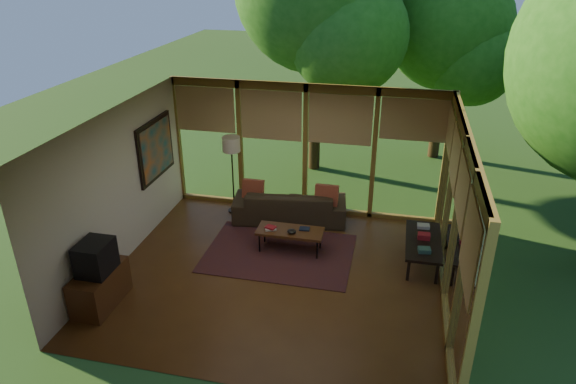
% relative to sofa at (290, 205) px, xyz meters
% --- Properties ---
extents(floor, '(5.50, 5.50, 0.00)m').
position_rel_sofa_xyz_m(floor, '(0.21, -2.00, -0.33)').
color(floor, brown).
rests_on(floor, ground).
extents(ceiling, '(5.50, 5.50, 0.00)m').
position_rel_sofa_xyz_m(ceiling, '(0.21, -2.00, 2.37)').
color(ceiling, silver).
rests_on(ceiling, ground).
extents(wall_left, '(0.04, 5.00, 2.70)m').
position_rel_sofa_xyz_m(wall_left, '(-2.54, -2.00, 1.02)').
color(wall_left, silver).
rests_on(wall_left, ground).
extents(wall_front, '(5.50, 0.04, 2.70)m').
position_rel_sofa_xyz_m(wall_front, '(0.21, -4.50, 1.02)').
color(wall_front, silver).
rests_on(wall_front, ground).
extents(window_wall_back, '(5.50, 0.12, 2.70)m').
position_rel_sofa_xyz_m(window_wall_back, '(0.21, 0.50, 1.02)').
color(window_wall_back, olive).
rests_on(window_wall_back, ground).
extents(window_wall_right, '(0.12, 5.00, 2.70)m').
position_rel_sofa_xyz_m(window_wall_right, '(2.96, -2.00, 1.02)').
color(window_wall_right, olive).
rests_on(window_wall_right, ground).
extents(tree_ne, '(3.05, 3.05, 4.84)m').
position_rel_sofa_xyz_m(tree_ne, '(2.98, 4.40, 2.98)').
color(tree_ne, '#3B2915').
rests_on(tree_ne, ground).
extents(rug, '(2.64, 1.87, 0.01)m').
position_rel_sofa_xyz_m(rug, '(0.09, -1.32, -0.32)').
color(rug, maroon).
rests_on(rug, floor).
extents(sofa, '(2.36, 1.19, 0.66)m').
position_rel_sofa_xyz_m(sofa, '(0.00, 0.00, 0.00)').
color(sofa, '#372A1B').
rests_on(sofa, floor).
extents(pillow_left, '(0.43, 0.23, 0.45)m').
position_rel_sofa_xyz_m(pillow_left, '(-0.75, -0.05, 0.27)').
color(pillow_left, maroon).
rests_on(pillow_left, sofa).
extents(pillow_right, '(0.46, 0.24, 0.48)m').
position_rel_sofa_xyz_m(pillow_right, '(0.75, -0.05, 0.28)').
color(pillow_right, maroon).
rests_on(pillow_right, sofa).
extents(ct_book_lower, '(0.24, 0.21, 0.03)m').
position_rel_sofa_xyz_m(ct_book_lower, '(-0.09, -1.23, 0.11)').
color(ct_book_lower, '#B5AFA4').
rests_on(ct_book_lower, coffee_table).
extents(ct_book_upper, '(0.21, 0.18, 0.03)m').
position_rel_sofa_xyz_m(ct_book_upper, '(-0.09, -1.23, 0.14)').
color(ct_book_upper, maroon).
rests_on(ct_book_upper, coffee_table).
extents(ct_book_side, '(0.20, 0.15, 0.03)m').
position_rel_sofa_xyz_m(ct_book_side, '(0.51, -1.10, 0.11)').
color(ct_book_side, black).
rests_on(ct_book_side, coffee_table).
extents(ct_bowl, '(0.16, 0.16, 0.07)m').
position_rel_sofa_xyz_m(ct_bowl, '(0.31, -1.28, 0.13)').
color(ct_bowl, black).
rests_on(ct_bowl, coffee_table).
extents(media_cabinet, '(0.50, 1.00, 0.60)m').
position_rel_sofa_xyz_m(media_cabinet, '(-2.26, -3.35, -0.03)').
color(media_cabinet, '#573017').
rests_on(media_cabinet, floor).
extents(television, '(0.45, 0.55, 0.50)m').
position_rel_sofa_xyz_m(television, '(-2.24, -3.35, 0.52)').
color(television, black).
rests_on(television, media_cabinet).
extents(console_book_a, '(0.22, 0.17, 0.07)m').
position_rel_sofa_xyz_m(console_book_a, '(2.61, -1.47, 0.16)').
color(console_book_a, '#30544C').
rests_on(console_book_a, side_console).
extents(console_book_b, '(0.21, 0.16, 0.10)m').
position_rel_sofa_xyz_m(console_book_b, '(2.61, -1.02, 0.17)').
color(console_book_b, maroon).
rests_on(console_book_b, side_console).
extents(console_book_c, '(0.22, 0.17, 0.06)m').
position_rel_sofa_xyz_m(console_book_c, '(2.61, -0.62, 0.15)').
color(console_book_c, '#B5AFA4').
rests_on(console_book_c, side_console).
extents(floor_lamp, '(0.36, 0.36, 1.65)m').
position_rel_sofa_xyz_m(floor_lamp, '(-1.22, 0.10, 1.08)').
color(floor_lamp, black).
rests_on(floor_lamp, floor).
extents(coffee_table, '(1.20, 0.50, 0.43)m').
position_rel_sofa_xyz_m(coffee_table, '(0.26, -1.18, 0.06)').
color(coffee_table, '#573017').
rests_on(coffee_table, floor).
extents(side_console, '(0.60, 1.40, 0.46)m').
position_rel_sofa_xyz_m(side_console, '(2.61, -1.07, 0.08)').
color(side_console, black).
rests_on(side_console, floor).
extents(wall_painting, '(0.06, 1.35, 1.15)m').
position_rel_sofa_xyz_m(wall_painting, '(-2.50, -0.60, 1.22)').
color(wall_painting, black).
rests_on(wall_painting, wall_left).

